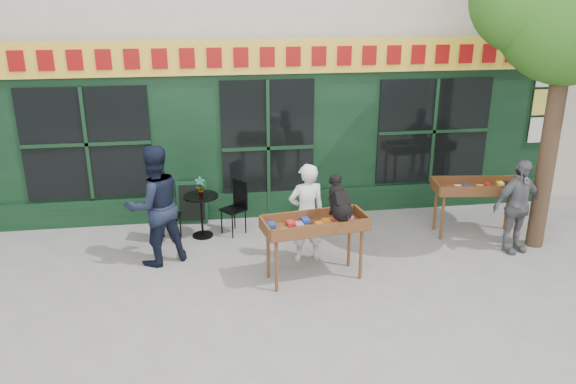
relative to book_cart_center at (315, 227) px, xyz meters
name	(u,v)px	position (x,y,z in m)	size (l,w,h in m)	color
ground	(287,270)	(-0.36, 0.30, -0.82)	(80.00, 80.00, 0.00)	slate
book_cart_center	(315,227)	(0.00, 0.00, 0.00)	(1.57, 0.83, 0.99)	brown
dog	(340,197)	(0.35, -0.05, 0.47)	(0.34, 0.60, 0.60)	black
woman	(307,213)	(0.00, 0.65, -0.02)	(0.58, 0.38, 1.60)	silver
book_cart_right	(478,190)	(3.13, 1.20, 0.00)	(1.57, 0.81, 0.99)	brown
man_right	(517,206)	(3.43, 0.45, -0.03)	(0.92, 0.38, 1.57)	#58595D
bistro_table	(201,207)	(-1.63, 1.83, -0.28)	(0.60, 0.60, 0.76)	black
bistro_chair_left	(164,210)	(-2.27, 1.74, -0.26)	(0.42, 0.41, 0.95)	black
bistro_chair_right	(237,203)	(-1.01, 1.93, -0.26)	(0.51, 0.51, 0.95)	black
potted_plant	(200,186)	(-1.63, 1.83, 0.11)	(0.17, 0.12, 0.33)	gray
man_left	(155,206)	(-2.33, 0.93, 0.13)	(0.93, 0.72, 1.91)	black
chalkboard	(192,202)	(-1.80, 2.49, -0.42)	(0.57, 0.22, 0.79)	black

